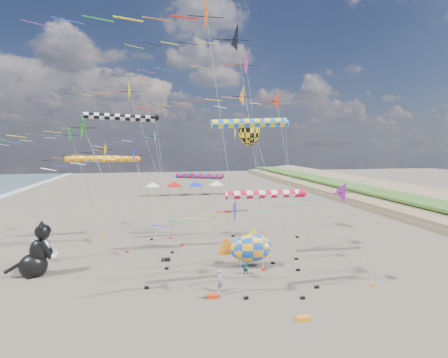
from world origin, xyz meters
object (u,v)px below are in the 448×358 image
person_adult (220,281)px  parked_car (240,193)px  cat_inflatable (36,249)px  fish_inflatable (250,248)px  child_green (247,268)px  child_blue (244,269)px

person_adult → parked_car: person_adult is taller
cat_inflatable → fish_inflatable: (19.78, -1.66, -0.60)m
cat_inflatable → person_adult: bearing=-30.5°
cat_inflatable → fish_inflatable: 19.86m
child_green → child_blue: size_ratio=1.18×
person_adult → parked_car: bearing=33.2°
cat_inflatable → child_blue: bearing=-17.9°
child_blue → cat_inflatable: bearing=107.8°
child_blue → fish_inflatable: bearing=-4.5°
cat_inflatable → fish_inflatable: cat_inflatable is taller
person_adult → child_blue: 4.40m
fish_inflatable → child_blue: fish_inflatable is taller
person_adult → parked_car: 54.62m
child_green → child_blue: 0.30m
person_adult → parked_car: (14.27, 52.73, -0.37)m
person_adult → child_blue: (2.86, 3.31, -0.43)m
child_green → parked_car: bearing=68.0°
fish_inflatable → child_green: (-0.73, -1.61, -1.37)m
cat_inflatable → child_blue: size_ratio=5.25×
fish_inflatable → child_blue: size_ratio=5.80×
cat_inflatable → child_blue: (18.76, -3.27, -2.06)m
fish_inflatable → person_adult: fish_inflatable is taller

